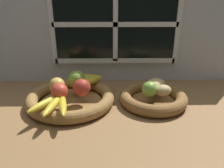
# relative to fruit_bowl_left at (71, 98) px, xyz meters

# --- Properties ---
(ground_plane) EXTENTS (1.40, 0.90, 0.03)m
(ground_plane) POSITION_rel_fruit_bowl_left_xyz_m (0.20, -0.02, -0.04)
(ground_plane) COLOR olive
(back_wall) EXTENTS (1.40, 0.05, 0.55)m
(back_wall) POSITION_rel_fruit_bowl_left_xyz_m (0.20, 0.28, 0.25)
(back_wall) COLOR silver
(back_wall) RESTS_ON ground_plane
(fruit_bowl_left) EXTENTS (0.39, 0.39, 0.05)m
(fruit_bowl_left) POSITION_rel_fruit_bowl_left_xyz_m (0.00, 0.00, 0.00)
(fruit_bowl_left) COLOR olive
(fruit_bowl_left) RESTS_ON ground_plane
(fruit_bowl_right) EXTENTS (0.30, 0.30, 0.05)m
(fruit_bowl_right) POSITION_rel_fruit_bowl_left_xyz_m (0.37, 0.00, 0.00)
(fruit_bowl_right) COLOR brown
(fruit_bowl_right) RESTS_ON ground_plane
(apple_red_front) EXTENTS (0.07, 0.07, 0.07)m
(apple_red_front) POSITION_rel_fruit_bowl_left_xyz_m (-0.03, -0.06, 0.06)
(apple_red_front) COLOR #CC422D
(apple_red_front) RESTS_ON fruit_bowl_left
(apple_green_back) EXTENTS (0.08, 0.08, 0.08)m
(apple_green_back) POSITION_rel_fruit_bowl_left_xyz_m (0.02, 0.06, 0.07)
(apple_green_back) COLOR #7AA338
(apple_green_back) RESTS_ON fruit_bowl_left
(apple_golden_left) EXTENTS (0.07, 0.07, 0.07)m
(apple_golden_left) POSITION_rel_fruit_bowl_left_xyz_m (-0.06, 0.01, 0.06)
(apple_golden_left) COLOR gold
(apple_golden_left) RESTS_ON fruit_bowl_left
(apple_red_right) EXTENTS (0.07, 0.07, 0.07)m
(apple_red_right) POSITION_rel_fruit_bowl_left_xyz_m (0.06, -0.03, 0.07)
(apple_red_right) COLOR #B73828
(apple_red_right) RESTS_ON fruit_bowl_left
(banana_bunch_front) EXTENTS (0.16, 0.19, 0.03)m
(banana_bunch_front) POSITION_rel_fruit_bowl_left_xyz_m (-0.04, -0.13, 0.04)
(banana_bunch_front) COLOR gold
(banana_bunch_front) RESTS_ON fruit_bowl_left
(banana_bunch_back) EXTENTS (0.13, 0.17, 0.03)m
(banana_bunch_back) POSITION_rel_fruit_bowl_left_xyz_m (0.06, 0.11, 0.04)
(banana_bunch_back) COLOR gold
(banana_bunch_back) RESTS_ON fruit_bowl_left
(potato_small) EXTENTS (0.08, 0.06, 0.05)m
(potato_small) POSITION_rel_fruit_bowl_left_xyz_m (0.40, -0.03, 0.05)
(potato_small) COLOR tan
(potato_small) RESTS_ON fruit_bowl_right
(potato_back) EXTENTS (0.08, 0.06, 0.05)m
(potato_back) POSITION_rel_fruit_bowl_left_xyz_m (0.39, 0.04, 0.05)
(potato_back) COLOR tan
(potato_back) RESTS_ON fruit_bowl_right
(potato_large) EXTENTS (0.08, 0.08, 0.05)m
(potato_large) POSITION_rel_fruit_bowl_left_xyz_m (0.37, 0.00, 0.05)
(potato_large) COLOR tan
(potato_large) RESTS_ON fruit_bowl_right
(lime_near) EXTENTS (0.06, 0.06, 0.06)m
(lime_near) POSITION_rel_fruit_bowl_left_xyz_m (0.34, -0.04, 0.06)
(lime_near) COLOR #7AAD3D
(lime_near) RESTS_ON fruit_bowl_right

